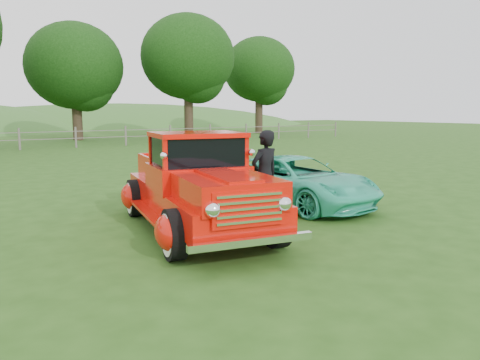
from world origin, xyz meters
TOP-DOWN VIEW (x-y plane):
  - ground at (0.00, 0.00)m, footprint 140.00×140.00m
  - fence_line at (0.00, 22.00)m, footprint 48.00×0.12m
  - tree_near_east at (5.00, 29.00)m, footprint 6.80×6.80m
  - tree_mid_east at (13.00, 27.00)m, footprint 7.20×7.20m
  - tree_far_east at (22.00, 30.00)m, footprint 6.60×6.60m
  - red_pickup at (-0.26, 1.52)m, footprint 2.91×5.22m
  - teal_sedan at (2.67, 2.22)m, footprint 2.29×4.22m
  - man at (1.24, 1.49)m, footprint 0.69×0.50m

SIDE VIEW (x-z plane):
  - ground at x=0.00m, z-range 0.00..0.00m
  - teal_sedan at x=2.67m, z-range 0.00..1.12m
  - fence_line at x=0.00m, z-range 0.00..1.20m
  - red_pickup at x=-0.26m, z-range -0.09..1.69m
  - man at x=1.24m, z-range 0.00..1.78m
  - tree_near_east at x=5.00m, z-range 1.08..9.41m
  - tree_far_east at x=22.00m, z-range 1.43..10.29m
  - tree_mid_east at x=13.00m, z-range 1.45..10.89m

